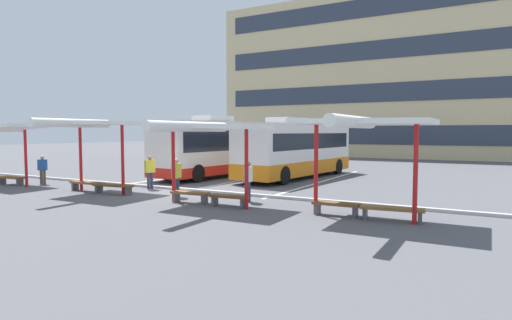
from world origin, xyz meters
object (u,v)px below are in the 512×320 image
coach_bus_1 (297,150)px  waiting_passenger_0 (150,170)px  waiting_passenger_1 (176,175)px  bench_5 (336,206)px  waiting_passenger_3 (43,168)px  waiting_shelter_3 (361,124)px  waiting_shelter_1 (95,125)px  bench_3 (190,195)px  waiting_shelter_0 (4,130)px  waiting_shelter_2 (204,128)px  bench_4 (229,198)px  bench_2 (113,187)px  bench_0 (11,179)px  waiting_passenger_2 (248,179)px  bench_6 (392,210)px  bench_1 (87,184)px  coach_bus_0 (228,147)px

coach_bus_1 → waiting_passenger_0: coach_bus_1 is taller
waiting_passenger_1 → bench_5: bearing=-5.0°
coach_bus_1 → waiting_passenger_3: size_ratio=6.76×
waiting_shelter_3 → waiting_passenger_3: 17.37m
waiting_shelter_1 → bench_3: (5.39, -0.09, -2.77)m
waiting_shelter_0 → waiting_shelter_2: 12.61m
waiting_shelter_1 → bench_4: size_ratio=3.24×
bench_2 → waiting_shelter_2: size_ratio=0.45×
bench_0 → waiting_passenger_0: waiting_passenger_0 is taller
bench_5 → waiting_passenger_1: waiting_passenger_1 is taller
waiting_shelter_1 → bench_4: bearing=-0.8°
coach_bus_1 → bench_0: 15.78m
waiting_shelter_0 → waiting_passenger_1: size_ratio=2.51×
bench_2 → waiting_passenger_2: waiting_passenger_2 is taller
bench_6 → bench_1: bearing=-179.9°
bench_1 → waiting_passenger_3: waiting_passenger_3 is taller
coach_bus_1 → bench_0: size_ratio=5.92×
waiting_shelter_0 → bench_1: waiting_shelter_0 is taller
waiting_shelter_3 → waiting_passenger_2: size_ratio=2.82×
coach_bus_0 → bench_3: (4.60, -9.87, -1.46)m
waiting_passenger_3 → bench_3: bearing=-5.1°
coach_bus_1 → waiting_passenger_2: (1.90, -9.17, -0.73)m
bench_2 → bench_3: size_ratio=1.25×
waiting_passenger_0 → waiting_passenger_3: waiting_passenger_0 is taller
bench_2 → waiting_shelter_2: 6.00m
bench_4 → waiting_passenger_3: (-12.31, 0.95, 0.54)m
waiting_shelter_2 → bench_4: bearing=18.6°
bench_5 → waiting_passenger_0: 10.21m
bench_5 → waiting_passenger_2: waiting_passenger_2 is taller
coach_bus_1 → waiting_shelter_1: bearing=-117.1°
bench_5 → waiting_passenger_2: bearing=165.7°
waiting_shelter_1 → bench_1: size_ratio=2.60×
waiting_shelter_2 → bench_3: 2.76m
coach_bus_0 → bench_0: bearing=-125.6°
bench_1 → waiting_passenger_2: waiting_passenger_2 is taller
bench_2 → bench_0: bearing=-177.8°
bench_3 → waiting_shelter_3: size_ratio=0.35×
waiting_passenger_2 → bench_2: bearing=-170.0°
waiting_passenger_2 → waiting_shelter_0: bearing=-173.0°
waiting_shelter_1 → waiting_passenger_1: waiting_shelter_1 is taller
waiting_shelter_1 → bench_4: (7.19, -0.10, -2.77)m
waiting_passenger_1 → waiting_passenger_2: waiting_passenger_1 is taller
bench_6 → waiting_passenger_3: 18.12m
coach_bus_0 → bench_2: coach_bus_0 is taller
waiting_shelter_2 → waiting_shelter_1: bearing=176.4°
waiting_shelter_1 → waiting_passenger_0: size_ratio=3.03×
waiting_passenger_0 → waiting_passenger_3: bearing=-168.0°
bench_1 → waiting_passenger_1: size_ratio=1.16×
waiting_passenger_0 → waiting_shelter_0: bearing=-160.9°
waiting_shelter_0 → bench_0: (0.00, 0.27, -2.55)m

